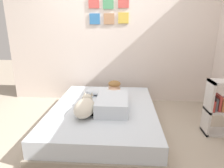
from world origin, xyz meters
TOP-DOWN VIEW (x-y plane):
  - ground_plane at (0.00, 0.00)m, footprint 11.71×11.71m
  - back_wall at (-0.00, 1.43)m, footprint 3.86×0.12m
  - bed at (0.01, 0.27)m, footprint 1.48×1.92m
  - pillow at (-0.08, 0.79)m, footprint 0.52×0.32m
  - person_lying at (0.14, 0.32)m, footprint 0.43×0.92m
  - dog at (-0.20, 0.02)m, footprint 0.26×0.57m
  - coffee_cup at (0.10, 0.65)m, footprint 0.12×0.09m
  - cell_phone at (-0.11, 0.02)m, footprint 0.07×0.14m
  - bookshelf at (1.61, 0.20)m, footprint 0.45×0.24m

SIDE VIEW (x-z plane):
  - ground_plane at x=0.00m, z-range 0.00..0.00m
  - bed at x=0.01m, z-range 0.00..0.32m
  - cell_phone at x=-0.11m, z-range 0.32..0.33m
  - coffee_cup at x=0.10m, z-range 0.32..0.40m
  - pillow at x=-0.08m, z-range 0.32..0.43m
  - bookshelf at x=1.61m, z-range 0.01..0.76m
  - dog at x=-0.20m, z-range 0.32..0.53m
  - person_lying at x=0.14m, z-range 0.29..0.56m
  - back_wall at x=0.00m, z-range 0.00..2.50m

